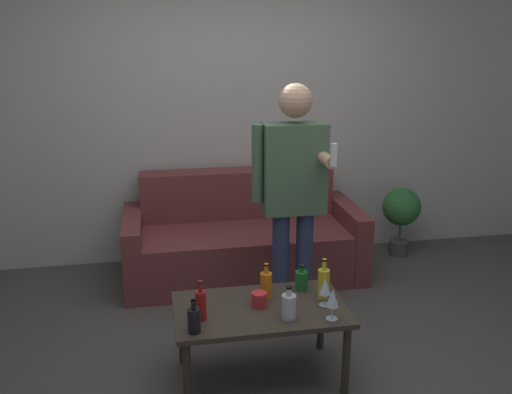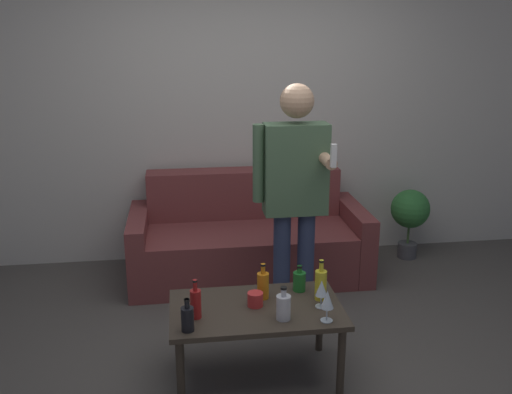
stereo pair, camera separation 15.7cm
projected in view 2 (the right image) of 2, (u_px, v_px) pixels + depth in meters
name	position (u px, v px, depth m)	size (l,w,h in m)	color
ground_plane	(279.00, 377.00, 3.34)	(16.00, 16.00, 0.00)	#514C47
wall_back	(240.00, 103.00, 4.81)	(8.00, 0.06, 2.70)	silver
couch	(248.00, 239.00, 4.68)	(1.89, 0.84, 0.82)	brown
coffee_table	(256.00, 315.00, 3.23)	(0.97, 0.58, 0.45)	#3D3328
bottle_orange	(187.00, 318.00, 2.94)	(0.07, 0.07, 0.18)	black
bottle_green	(196.00, 303.00, 3.07)	(0.06, 0.06, 0.22)	#B21E1E
bottle_dark	(321.00, 284.00, 3.28)	(0.07, 0.07, 0.24)	yellow
bottle_yellow	(299.00, 281.00, 3.40)	(0.08, 0.08, 0.16)	#23752D
bottle_red	(263.00, 285.00, 3.30)	(0.07, 0.07, 0.21)	orange
bottle_clear	(283.00, 306.00, 3.06)	(0.08, 0.08, 0.19)	silver
wine_glass_near	(321.00, 289.00, 3.18)	(0.07, 0.07, 0.16)	silver
wine_glass_far	(327.00, 300.00, 3.03)	(0.07, 0.07, 0.18)	silver
cup_on_table	(255.00, 299.00, 3.21)	(0.09, 0.09, 0.08)	red
person_standing_front	(295.00, 187.00, 3.71)	(0.49, 0.42, 1.63)	navy
potted_plant	(410.00, 213.00, 4.96)	(0.34, 0.34, 0.62)	#4C4C51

